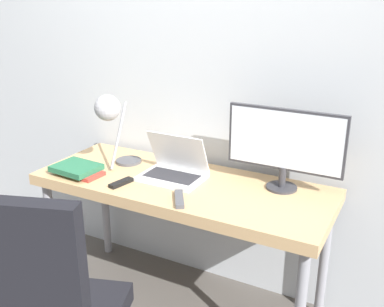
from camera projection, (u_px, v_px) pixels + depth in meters
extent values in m
cube|color=silver|center=(213.00, 70.00, 2.49)|extent=(8.00, 0.05, 2.60)
cube|color=tan|center=(181.00, 187.00, 2.37)|extent=(1.58, 0.61, 0.06)
cylinder|color=gray|center=(53.00, 238.00, 2.62)|extent=(0.05, 0.05, 0.71)
cylinder|color=gray|center=(105.00, 205.00, 3.02)|extent=(0.05, 0.05, 0.71)
cylinder|color=gray|center=(324.00, 263.00, 2.38)|extent=(0.05, 0.05, 0.71)
cube|color=silver|center=(172.00, 177.00, 2.39)|extent=(0.33, 0.24, 0.02)
cube|color=#2D2D33|center=(172.00, 176.00, 2.39)|extent=(0.28, 0.14, 0.00)
cube|color=silver|center=(178.00, 152.00, 2.41)|extent=(0.33, 0.10, 0.22)
cube|color=silver|center=(178.00, 153.00, 2.41)|extent=(0.30, 0.09, 0.19)
cylinder|color=#333338|center=(282.00, 187.00, 2.28)|extent=(0.16, 0.16, 0.01)
cylinder|color=#333338|center=(282.00, 177.00, 2.26)|extent=(0.04, 0.04, 0.10)
cube|color=#333338|center=(285.00, 140.00, 2.19)|extent=(0.59, 0.02, 0.31)
cube|color=silver|center=(285.00, 140.00, 2.18)|extent=(0.56, 0.00, 0.29)
cylinder|color=#4C4C51|center=(129.00, 161.00, 2.62)|extent=(0.15, 0.15, 0.02)
cylinder|color=#99999E|center=(119.00, 135.00, 2.49)|extent=(0.02, 0.18, 0.35)
sphere|color=#B2B2B7|center=(107.00, 108.00, 2.37)|extent=(0.14, 0.14, 0.14)
cube|color=black|center=(23.00, 283.00, 1.50)|extent=(0.44, 0.21, 0.61)
cube|color=#B2382D|center=(80.00, 173.00, 2.45)|extent=(0.26, 0.15, 0.02)
cube|color=#286B47|center=(76.00, 168.00, 2.45)|extent=(0.25, 0.21, 0.03)
cube|color=black|center=(121.00, 183.00, 2.32)|extent=(0.07, 0.14, 0.02)
cube|color=#4C4C51|center=(179.00, 199.00, 2.14)|extent=(0.13, 0.17, 0.02)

